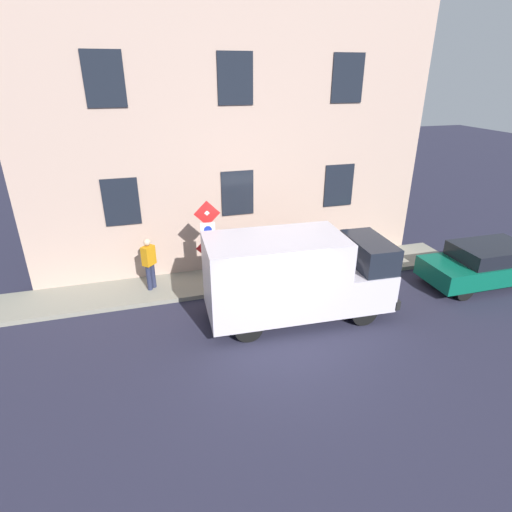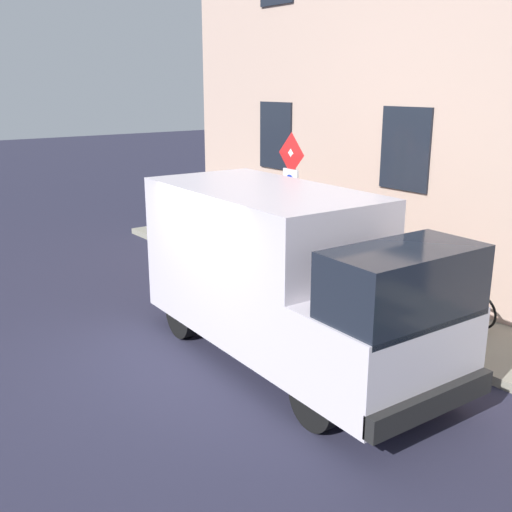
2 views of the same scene
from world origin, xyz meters
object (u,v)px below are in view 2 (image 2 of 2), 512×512
(bicycle_red, at_px, (450,299))
(litter_bin, at_px, (371,290))
(pedestrian, at_px, (262,221))
(sign_post_stacked, at_px, (291,195))
(delivery_van, at_px, (285,273))
(bicycle_black, at_px, (402,283))
(bicycle_blue, at_px, (360,270))

(bicycle_red, relative_size, litter_bin, 1.90)
(litter_bin, bearing_deg, pedestrian, 81.66)
(sign_post_stacked, relative_size, bicycle_red, 1.67)
(sign_post_stacked, relative_size, delivery_van, 0.53)
(pedestrian, relative_size, litter_bin, 1.91)
(bicycle_black, bearing_deg, pedestrian, 4.70)
(bicycle_black, relative_size, bicycle_blue, 1.00)
(bicycle_red, distance_m, litter_bin, 1.32)
(delivery_van, height_order, litter_bin, delivery_van)
(delivery_van, relative_size, bicycle_red, 3.16)
(delivery_van, xyz_separation_m, pedestrian, (2.60, 3.91, -0.26))
(sign_post_stacked, relative_size, bicycle_blue, 1.67)
(sign_post_stacked, distance_m, bicycle_red, 3.41)
(delivery_van, xyz_separation_m, bicycle_red, (2.96, -0.79, -0.82))
(sign_post_stacked, height_order, bicycle_black, sign_post_stacked)
(bicycle_blue, bearing_deg, bicycle_black, -174.07)
(sign_post_stacked, relative_size, bicycle_black, 1.67)
(delivery_van, relative_size, bicycle_black, 3.16)
(litter_bin, bearing_deg, bicycle_blue, 50.52)
(delivery_van, relative_size, bicycle_blue, 3.16)
(delivery_van, distance_m, bicycle_black, 3.08)
(sign_post_stacked, distance_m, litter_bin, 2.39)
(bicycle_red, xyz_separation_m, bicycle_blue, (0.00, 2.05, 0.00))
(sign_post_stacked, height_order, litter_bin, sign_post_stacked)
(sign_post_stacked, bearing_deg, bicycle_blue, -38.53)
(bicycle_blue, xyz_separation_m, litter_bin, (-0.91, -1.11, 0.08))
(bicycle_black, height_order, bicycle_blue, same)
(bicycle_blue, bearing_deg, litter_bin, 146.49)
(sign_post_stacked, xyz_separation_m, bicycle_black, (1.06, -1.87, -1.45))
(bicycle_black, distance_m, bicycle_blue, 1.03)
(delivery_van, distance_m, bicycle_red, 3.17)
(sign_post_stacked, distance_m, bicycle_black, 2.59)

